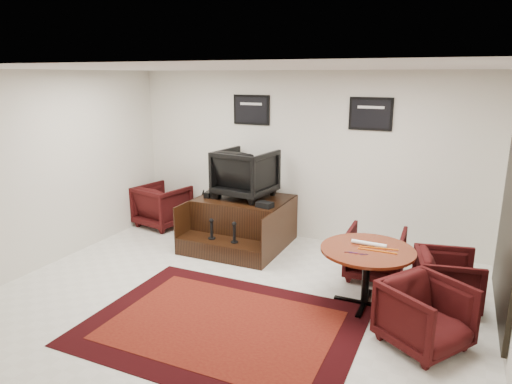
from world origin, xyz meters
TOP-DOWN VIEW (x-y plane):
  - ground at (0.00, 0.00)m, footprint 6.00×6.00m
  - room_shell at (0.41, 0.12)m, footprint 6.02×5.02m
  - area_rug at (0.16, -0.61)m, footprint 2.97×2.23m
  - shine_podium at (-0.76, 1.80)m, footprint 1.48×1.53m
  - shine_chair at (-0.76, 1.95)m, footprint 0.95×0.90m
  - shoes_pair at (-1.27, 1.73)m, footprint 0.24×0.27m
  - polish_kit at (-0.24, 1.53)m, footprint 0.27×0.21m
  - umbrella_black at (-1.61, 1.58)m, footprint 0.29×0.11m
  - umbrella_hooked at (-1.65, 1.88)m, footprint 0.32×0.12m
  - armchair_side at (-2.51, 2.04)m, footprint 0.96×0.92m
  - meeting_table at (1.52, 0.54)m, footprint 1.11×1.11m
  - table_chair_back at (1.48, 1.39)m, footprint 0.77×0.72m
  - table_chair_window at (2.41, 0.92)m, footprint 0.80×0.83m
  - table_chair_corner at (2.24, -0.10)m, footprint 1.00×1.02m
  - paper_roll at (1.51, 0.64)m, footprint 0.42×0.07m
  - table_clutter at (1.60, 0.52)m, footprint 0.57×0.34m

SIDE VIEW (x-z plane):
  - ground at x=0.00m, z-range 0.00..0.00m
  - area_rug at x=0.16m, z-range 0.00..0.01m
  - shine_podium at x=-0.76m, z-range -0.03..0.73m
  - table_chair_window at x=2.41m, z-range 0.00..0.74m
  - table_chair_back at x=1.48m, z-range 0.00..0.77m
  - table_chair_corner at x=2.24m, z-range 0.00..0.77m
  - umbrella_black at x=-1.61m, z-range 0.00..0.79m
  - armchair_side at x=-2.51m, z-range 0.00..0.84m
  - umbrella_hooked at x=-1.65m, z-range 0.00..0.85m
  - meeting_table at x=1.52m, z-range 0.27..1.00m
  - table_clutter at x=1.60m, z-range 0.73..0.74m
  - paper_roll at x=1.51m, z-range 0.73..0.78m
  - polish_kit at x=-0.24m, z-range 0.76..0.85m
  - shoes_pair at x=-1.27m, z-range 0.76..0.86m
  - shine_chair at x=-0.76m, z-range 0.76..1.64m
  - room_shell at x=0.41m, z-range 0.38..3.19m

